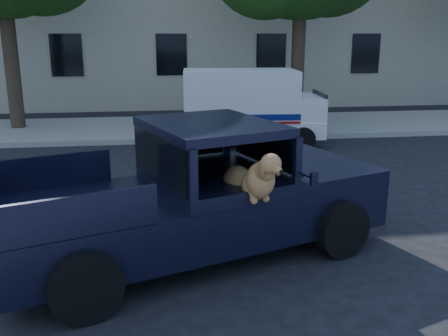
{
  "coord_description": "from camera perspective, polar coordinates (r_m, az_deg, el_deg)",
  "views": [
    {
      "loc": [
        0.32,
        -6.66,
        3.0
      ],
      "look_at": [
        1.16,
        -0.56,
        1.34
      ],
      "focal_mm": 40.0,
      "sensor_mm": 36.0,
      "label": 1
    }
  ],
  "objects": [
    {
      "name": "mail_truck",
      "position": [
        13.84,
        2.88,
        6.36
      ],
      "size": [
        3.87,
        2.14,
        2.06
      ],
      "rotation": [
        0.0,
        0.0,
        -0.07
      ],
      "color": "silver",
      "rests_on": "ground"
    },
    {
      "name": "far_sidewalk",
      "position": [
        16.13,
        -8.84,
        4.48
      ],
      "size": [
        60.0,
        4.0,
        0.15
      ],
      "primitive_type": "cube",
      "color": "gray",
      "rests_on": "ground"
    },
    {
      "name": "lane_stripes",
      "position": [
        10.63,
        1.61,
        -1.27
      ],
      "size": [
        21.6,
        0.14,
        0.01
      ],
      "primitive_type": null,
      "color": "silver",
      "rests_on": "ground"
    },
    {
      "name": "ground",
      "position": [
        7.31,
        -9.75,
        -9.38
      ],
      "size": [
        120.0,
        120.0,
        0.0
      ],
      "primitive_type": "plane",
      "color": "black",
      "rests_on": "ground"
    },
    {
      "name": "pickup_truck",
      "position": [
        6.88,
        -3.89,
        -5.11
      ],
      "size": [
        5.56,
        3.64,
        1.86
      ],
      "rotation": [
        0.0,
        0.0,
        0.35
      ],
      "color": "black",
      "rests_on": "ground"
    }
  ]
}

